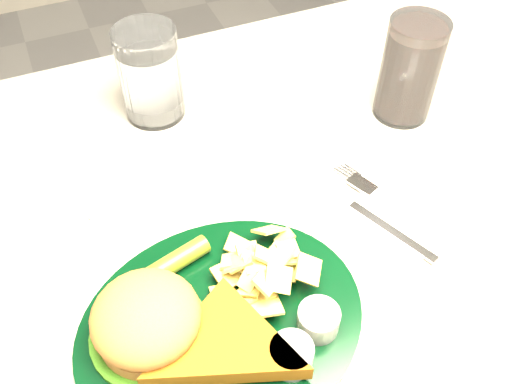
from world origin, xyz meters
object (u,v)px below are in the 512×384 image
table (264,370)px  cola_glass (410,70)px  fork_napkin (388,226)px  dinner_plate (220,308)px  water_glass (150,74)px

table → cola_glass: size_ratio=8.67×
cola_glass → fork_napkin: size_ratio=0.92×
dinner_plate → water_glass: size_ratio=2.28×
table → fork_napkin: 0.40m
cola_glass → fork_napkin: (-0.12, -0.17, -0.06)m
table → dinner_plate: 0.43m
dinner_plate → cola_glass: cola_glass is taller
table → water_glass: bearing=103.8°
table → water_glass: size_ratio=9.46×
cola_glass → dinner_plate: bearing=-148.3°
dinner_plate → fork_napkin: bearing=5.3°
table → fork_napkin: size_ratio=8.00×
table → fork_napkin: fork_napkin is taller
cola_glass → table: bearing=-155.6°
cola_glass → fork_napkin: cola_glass is taller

